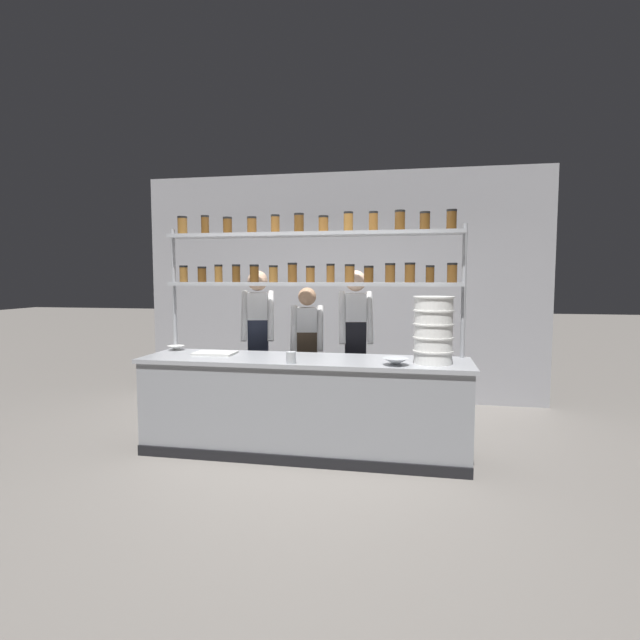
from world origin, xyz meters
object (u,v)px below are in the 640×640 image
at_px(chef_left, 258,337).
at_px(chef_center, 307,349).
at_px(chef_right, 355,339).
at_px(container_stack, 433,330).
at_px(cutting_board, 215,353).
at_px(prep_bowl_near_left, 176,348).
at_px(serving_cup_front, 291,358).
at_px(spice_shelf_unit, 313,262).
at_px(prep_bowl_center_front, 396,362).

xyz_separation_m(chef_left, chef_center, (0.55, 0.05, -0.13)).
bearing_deg(chef_center, chef_right, -16.34).
bearing_deg(container_stack, chef_right, 135.18).
xyz_separation_m(cutting_board, prep_bowl_near_left, (-0.52, 0.20, 0.01)).
height_order(chef_left, container_stack, chef_left).
xyz_separation_m(chef_right, serving_cup_front, (-0.45, -1.02, -0.05)).
relative_size(spice_shelf_unit, prep_bowl_center_front, 13.00).
bearing_deg(prep_bowl_center_front, cutting_board, 171.21).
height_order(container_stack, serving_cup_front, container_stack).
bearing_deg(container_stack, prep_bowl_center_front, -154.13).
relative_size(chef_left, prep_bowl_near_left, 10.00).
bearing_deg(cutting_board, serving_cup_front, -22.73).
xyz_separation_m(container_stack, prep_bowl_near_left, (-2.63, 0.32, -0.28)).
xyz_separation_m(container_stack, serving_cup_front, (-1.24, -0.24, -0.25)).
bearing_deg(prep_bowl_near_left, spice_shelf_unit, 2.81).
xyz_separation_m(spice_shelf_unit, chef_center, (-0.16, 0.45, -0.94)).
relative_size(spice_shelf_unit, serving_cup_front, 28.35).
height_order(prep_bowl_near_left, prep_bowl_center_front, prep_bowl_center_front).
height_order(spice_shelf_unit, prep_bowl_near_left, spice_shelf_unit).
distance_m(spice_shelf_unit, prep_bowl_center_front, 1.35).
bearing_deg(prep_bowl_center_front, chef_left, 148.60).
relative_size(chef_center, container_stack, 2.63).
height_order(cutting_board, prep_bowl_near_left, prep_bowl_near_left).
bearing_deg(serving_cup_front, prep_bowl_center_front, 5.47).
height_order(container_stack, prep_bowl_center_front, container_stack).
bearing_deg(cutting_board, chef_right, 26.40).
height_order(chef_left, cutting_board, chef_left).
bearing_deg(prep_bowl_near_left, chef_right, 13.89).
relative_size(chef_left, serving_cup_front, 16.60).
bearing_deg(container_stack, chef_left, 157.02).
bearing_deg(prep_bowl_center_front, chef_right, 116.46).
height_order(chef_right, container_stack, chef_right).
bearing_deg(chef_right, cutting_board, -164.10).
bearing_deg(cutting_board, spice_shelf_unit, 16.25).
relative_size(chef_right, cutting_board, 4.40).
xyz_separation_m(cutting_board, prep_bowl_center_front, (1.79, -0.28, 0.02)).
xyz_separation_m(chef_left, serving_cup_front, (0.64, -1.04, -0.05)).
distance_m(spice_shelf_unit, chef_right, 0.98).
bearing_deg(spice_shelf_unit, chef_center, 109.20).
relative_size(container_stack, serving_cup_front, 5.64).
bearing_deg(chef_center, cutting_board, -147.04).
bearing_deg(chef_left, cutting_board, -123.12).
height_order(chef_right, cutting_board, chef_right).
bearing_deg(prep_bowl_center_front, container_stack, 25.87).
distance_m(spice_shelf_unit, chef_center, 1.06).
bearing_deg(chef_center, prep_bowl_near_left, -167.95).
xyz_separation_m(spice_shelf_unit, chef_left, (-0.71, 0.40, -0.81)).
height_order(spice_shelf_unit, container_stack, spice_shelf_unit).
height_order(chef_center, cutting_board, chef_center).
bearing_deg(prep_bowl_near_left, container_stack, -7.02).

